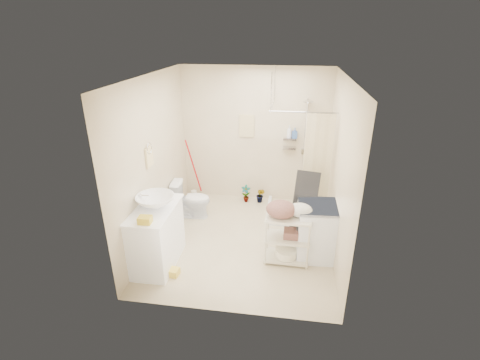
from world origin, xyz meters
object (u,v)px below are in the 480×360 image
object	(u,v)px
laundry_rack	(287,235)
washing_machine	(316,231)
vanity	(156,236)
toilet	(191,199)

from	to	relation	value
laundry_rack	washing_machine	bearing A→B (deg)	26.62
vanity	toilet	distance (m)	1.43
vanity	toilet	bearing A→B (deg)	85.11
vanity	toilet	world-z (taller)	vanity
vanity	washing_machine	size ratio (longest dim) A/B	1.21
washing_machine	laundry_rack	distance (m)	0.47
toilet	washing_machine	distance (m)	2.36
washing_machine	toilet	bearing A→B (deg)	154.26
vanity	washing_machine	distance (m)	2.36
vanity	laundry_rack	world-z (taller)	vanity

